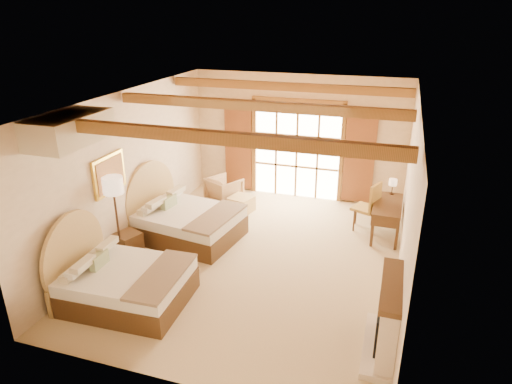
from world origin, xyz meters
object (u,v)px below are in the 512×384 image
at_px(bed_near, 118,279).
at_px(armchair, 224,191).
at_px(desk, 386,218).
at_px(nightstand, 128,245).
at_px(bed_far, 182,219).

xyz_separation_m(bed_near, armchair, (0.19, 4.45, -0.05)).
bearing_deg(bed_near, desk, 40.77).
relative_size(bed_near, armchair, 2.70).
bearing_deg(nightstand, bed_near, -43.27).
distance_m(bed_far, desk, 4.48).
xyz_separation_m(bed_near, bed_far, (-0.01, 2.45, 0.02)).
distance_m(nightstand, desk, 5.52).
bearing_deg(desk, armchair, 173.30).
bearing_deg(desk, bed_far, -160.05).
height_order(nightstand, desk, desk).
relative_size(bed_far, armchair, 3.03).
height_order(bed_near, bed_far, bed_far).
height_order(armchair, desk, desk).
xyz_separation_m(nightstand, armchair, (0.83, 3.15, 0.08)).
bearing_deg(desk, nightstand, -150.82).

